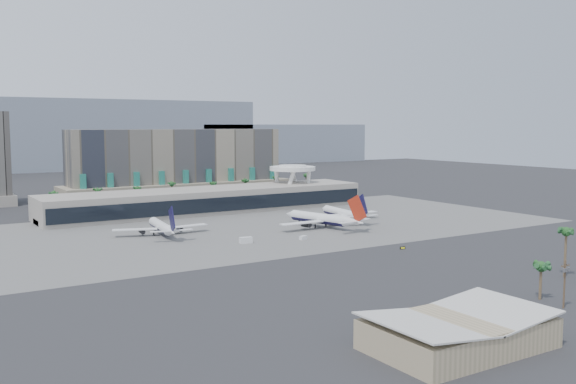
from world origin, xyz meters
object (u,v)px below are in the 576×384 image
airliner_left (162,227)px  airliner_centre (322,219)px  service_vehicle_b (303,238)px  taxiway_sign (403,248)px  airliner_right (342,213)px  service_vehicle_a (246,240)px  utility_pole (565,280)px

airliner_left → airliner_centre: airliner_centre is taller
service_vehicle_b → taxiway_sign: (19.72, -35.13, -0.28)m
airliner_left → service_vehicle_b: airliner_left is taller
airliner_right → service_vehicle_b: (-43.12, -31.81, -2.83)m
airliner_right → airliner_centre: bearing=-143.0°
airliner_left → service_vehicle_b: bearing=-35.0°
taxiway_sign → airliner_right: bearing=78.1°
airliner_right → service_vehicle_a: 70.82m
utility_pole → taxiway_sign: utility_pole is taller
airliner_left → taxiway_sign: bearing=-42.3°
taxiway_sign → service_vehicle_b: bearing=126.7°
utility_pole → airliner_left: bearing=106.4°
airliner_centre → service_vehicle_b: bearing=-152.4°
airliner_centre → service_vehicle_a: (-46.00, -15.08, -2.82)m
utility_pole → service_vehicle_b: (-1.97, 112.26, -6.37)m
airliner_centre → service_vehicle_b: 31.28m
airliner_left → airliner_centre: bearing=-8.4°
utility_pole → service_vehicle_a: bearing=101.8°
airliner_left → service_vehicle_a: size_ratio=8.39×
airliner_left → service_vehicle_b: size_ratio=13.46×
utility_pole → service_vehicle_b: 112.46m
airliner_right → service_vehicle_b: airliner_right is taller
utility_pole → airliner_centre: size_ratio=0.27×
service_vehicle_b → taxiway_sign: size_ratio=1.35×
service_vehicle_b → airliner_left: bearing=121.4°
taxiway_sign → service_vehicle_a: bearing=143.6°
service_vehicle_a → taxiway_sign: (42.24, -40.46, -0.68)m
service_vehicle_a → taxiway_sign: 58.50m
utility_pole → airliner_right: size_ratio=0.29×
airliner_left → taxiway_sign: size_ratio=18.22×
airliner_centre → service_vehicle_a: bearing=-175.3°
utility_pole → taxiway_sign: 79.43m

